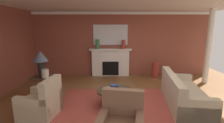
# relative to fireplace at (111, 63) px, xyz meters

# --- Properties ---
(ground_plane) EXTENTS (9.61, 9.61, 0.00)m
(ground_plane) POSITION_rel_fireplace_xyz_m (0.40, -2.83, -0.57)
(ground_plane) COLOR brown
(wall_fireplace) EXTENTS (7.99, 0.12, 2.76)m
(wall_fireplace) POSITION_rel_fireplace_xyz_m (0.40, 0.21, 0.82)
(wall_fireplace) COLOR brown
(wall_fireplace) RESTS_ON ground_plane
(ceiling_panel) EXTENTS (7.99, 6.57, 0.06)m
(ceiling_panel) POSITION_rel_fireplace_xyz_m (0.40, -2.53, 2.23)
(ceiling_panel) COLOR white
(crown_moulding) EXTENTS (7.99, 0.08, 0.12)m
(crown_moulding) POSITION_rel_fireplace_xyz_m (0.40, 0.13, 2.12)
(crown_moulding) COLOR white
(area_rug) EXTENTS (3.19, 2.46, 0.01)m
(area_rug) POSITION_rel_fireplace_xyz_m (0.13, -2.92, -0.56)
(area_rug) COLOR #993D33
(area_rug) RESTS_ON ground_plane
(fireplace) EXTENTS (1.80, 0.35, 1.19)m
(fireplace) POSITION_rel_fireplace_xyz_m (0.00, 0.00, 0.00)
(fireplace) COLOR white
(fireplace) RESTS_ON ground_plane
(mantel_mirror) EXTENTS (1.47, 0.04, 0.86)m
(mantel_mirror) POSITION_rel_fireplace_xyz_m (0.00, 0.12, 1.21)
(mantel_mirror) COLOR silver
(sofa) EXTENTS (1.17, 2.20, 0.85)m
(sofa) POSITION_rel_fireplace_xyz_m (1.97, -2.93, -0.27)
(sofa) COLOR #BCB299
(sofa) RESTS_ON ground_plane
(armchair_near_window) EXTENTS (0.91, 0.91, 0.95)m
(armchair_near_window) POSITION_rel_fireplace_xyz_m (-1.66, -3.45, -0.26)
(armchair_near_window) COLOR #C1B293
(armchair_near_window) RESTS_ON ground_plane
(coffee_table) EXTENTS (1.00, 1.00, 0.45)m
(coffee_table) POSITION_rel_fireplace_xyz_m (0.13, -2.92, -0.23)
(coffee_table) COLOR #3D2D1E
(coffee_table) RESTS_ON ground_plane
(side_table) EXTENTS (0.56, 0.56, 0.70)m
(side_table) POSITION_rel_fireplace_xyz_m (-2.00, -2.47, -0.17)
(side_table) COLOR #3D2D1E
(side_table) RESTS_ON ground_plane
(table_lamp) EXTENTS (0.44, 0.44, 0.75)m
(table_lamp) POSITION_rel_fireplace_xyz_m (-2.00, -2.47, 0.66)
(table_lamp) COLOR black
(table_lamp) RESTS_ON side_table
(vase_mantel_right) EXTENTS (0.16, 0.16, 0.38)m
(vase_mantel_right) POSITION_rel_fireplace_xyz_m (0.55, -0.05, 0.82)
(vase_mantel_right) COLOR #9E3328
(vase_mantel_right) RESTS_ON fireplace
(vase_on_side_table) EXTENTS (0.19, 0.19, 0.24)m
(vase_on_side_table) POSITION_rel_fireplace_xyz_m (-1.85, -2.59, 0.26)
(vase_on_side_table) COLOR beige
(vase_on_side_table) RESTS_ON side_table
(vase_tall_corner) EXTENTS (0.28, 0.28, 0.62)m
(vase_tall_corner) POSITION_rel_fireplace_xyz_m (1.89, -0.30, -0.25)
(vase_tall_corner) COLOR #9E3328
(vase_tall_corner) RESTS_ON ground_plane
(vase_mantel_left) EXTENTS (0.17, 0.17, 0.40)m
(vase_mantel_left) POSITION_rel_fireplace_xyz_m (-0.55, -0.05, 0.83)
(vase_mantel_left) COLOR #33703D
(vase_mantel_left) RESTS_ON fireplace
(book_red_cover) EXTENTS (0.26, 0.19, 0.04)m
(book_red_cover) POSITION_rel_fireplace_xyz_m (-0.02, -2.85, -0.10)
(book_red_cover) COLOR tan
(book_red_cover) RESTS_ON coffee_table
(book_art_folio) EXTENTS (0.23, 0.19, 0.04)m
(book_art_folio) POSITION_rel_fireplace_xyz_m (0.14, -2.81, -0.06)
(book_art_folio) COLOR navy
(book_art_folio) RESTS_ON coffee_table
(book_small_novel) EXTENTS (0.24, 0.23, 0.05)m
(book_small_novel) POSITION_rel_fireplace_xyz_m (0.09, -2.85, -0.01)
(book_small_novel) COLOR navy
(book_small_novel) RESTS_ON coffee_table
(column_white) EXTENTS (0.20, 0.20, 2.76)m
(column_white) POSITION_rel_fireplace_xyz_m (3.65, -0.99, 0.82)
(column_white) COLOR white
(column_white) RESTS_ON ground_plane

